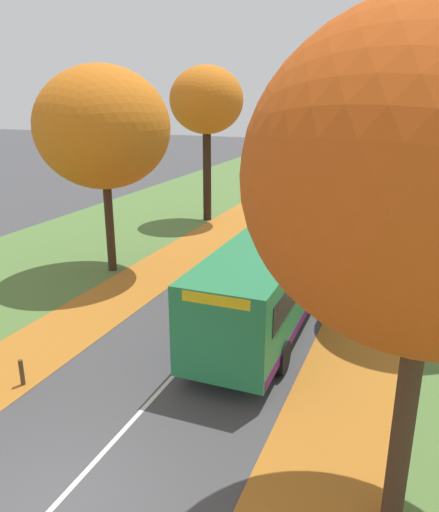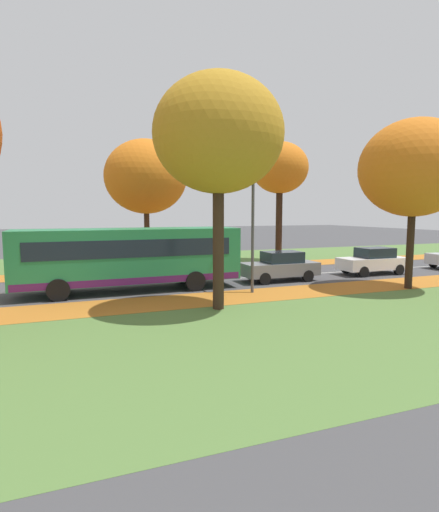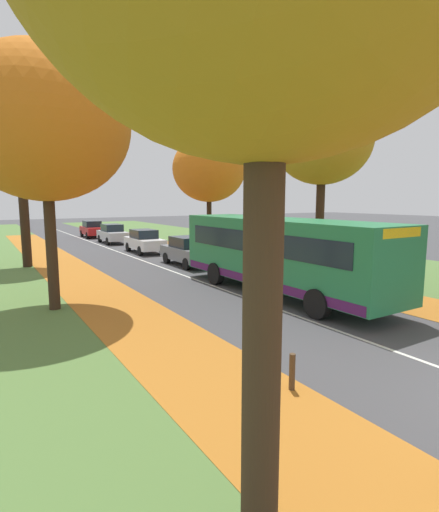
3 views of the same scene
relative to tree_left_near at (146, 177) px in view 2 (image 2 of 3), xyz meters
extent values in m
cube|color=#517538|center=(-2.71, 8.13, -6.11)|extent=(12.00, 90.00, 0.01)
cube|color=#B26B23|center=(1.89, 2.13, -6.10)|extent=(2.80, 60.00, 0.00)
cube|color=#517538|center=(15.69, 8.13, -6.11)|extent=(12.00, 90.00, 0.01)
cube|color=#B26B23|center=(11.09, 2.13, -6.10)|extent=(2.80, 60.00, 0.00)
cube|color=silver|center=(6.49, 8.13, -6.11)|extent=(0.12, 80.00, 0.01)
cylinder|color=#382619|center=(0.00, 0.00, -4.08)|extent=(0.37, 0.37, 4.07)
ellipsoid|color=orange|center=(0.00, 0.00, 0.01)|extent=(5.50, 5.50, 4.95)
cylinder|color=black|center=(0.23, 10.05, -3.37)|extent=(0.49, 0.49, 5.49)
ellipsoid|color=orange|center=(0.23, 10.05, 0.98)|extent=(4.27, 4.27, 3.84)
cylinder|color=#382619|center=(12.86, 0.39, -3.71)|extent=(0.43, 0.43, 4.81)
ellipsoid|color=#B27F1E|center=(12.86, 0.39, 0.54)|extent=(4.91, 4.91, 4.42)
cylinder|color=black|center=(12.28, 10.63, -4.15)|extent=(0.35, 0.35, 3.93)
ellipsoid|color=orange|center=(12.28, 10.63, -0.25)|extent=(5.16, 5.16, 4.65)
cylinder|color=#47474C|center=(10.49, 2.97, -3.11)|extent=(0.14, 0.14, 6.00)
cylinder|color=#47474C|center=(9.69, 2.97, -0.21)|extent=(1.60, 0.10, 0.10)
ellipsoid|color=silver|center=(8.89, 2.97, -0.26)|extent=(0.44, 0.28, 0.20)
cube|color=#237A47|center=(8.00, -2.28, -4.38)|extent=(2.60, 10.42, 2.50)
cube|color=#19232D|center=(8.05, -7.42, -4.03)|extent=(2.30, 0.12, 1.30)
cube|color=#19232D|center=(8.00, -2.28, -3.98)|extent=(2.63, 9.18, 0.80)
cube|color=#4C1951|center=(8.00, -2.28, -5.45)|extent=(2.62, 10.22, 0.32)
cube|color=yellow|center=(8.05, -7.44, -3.31)|extent=(1.75, 0.10, 0.28)
cylinder|color=black|center=(9.22, -5.49, -5.63)|extent=(0.31, 0.96, 0.96)
cylinder|color=black|center=(6.84, -5.52, -5.63)|extent=(0.31, 0.96, 0.96)
cylinder|color=black|center=(9.15, 0.59, -5.63)|extent=(0.31, 0.96, 0.96)
cylinder|color=black|center=(6.78, 0.57, -5.63)|extent=(0.31, 0.96, 0.96)
cube|color=slate|center=(8.10, 5.75, -5.44)|extent=(1.71, 4.21, 0.70)
cube|color=#19232D|center=(8.10, 5.90, -4.79)|extent=(1.45, 2.02, 0.60)
cylinder|color=black|center=(8.88, 4.45, -5.79)|extent=(0.22, 0.64, 0.64)
cylinder|color=black|center=(7.31, 4.45, -5.79)|extent=(0.22, 0.64, 0.64)
cylinder|color=black|center=(8.89, 7.05, -5.79)|extent=(0.22, 0.64, 0.64)
cylinder|color=black|center=(7.32, 7.05, -5.79)|extent=(0.22, 0.64, 0.64)
cube|color=silver|center=(7.97, 12.23, -5.44)|extent=(1.79, 4.23, 0.70)
cube|color=#19232D|center=(7.97, 12.38, -4.79)|extent=(1.49, 2.05, 0.60)
cylinder|color=black|center=(8.72, 10.91, -5.79)|extent=(0.23, 0.64, 0.64)
cylinder|color=black|center=(7.16, 10.94, -5.79)|extent=(0.23, 0.64, 0.64)
cylinder|color=black|center=(8.77, 13.52, -5.79)|extent=(0.23, 0.64, 0.64)
cylinder|color=black|center=(7.21, 13.55, -5.79)|extent=(0.23, 0.64, 0.64)
cylinder|color=black|center=(7.09, 18.23, -5.79)|extent=(0.23, 0.64, 0.64)
camera|label=1|loc=(12.24, -17.52, 1.35)|focal=35.00mm
camera|label=2|loc=(27.17, -4.96, -2.37)|focal=28.00mm
camera|label=3|loc=(-2.15, -14.28, -2.39)|focal=28.00mm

